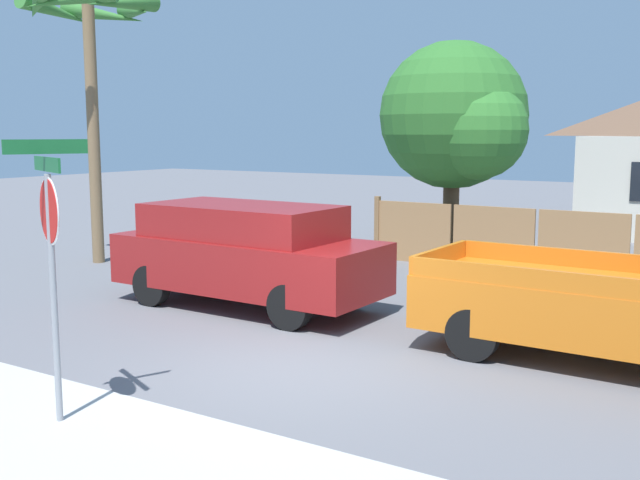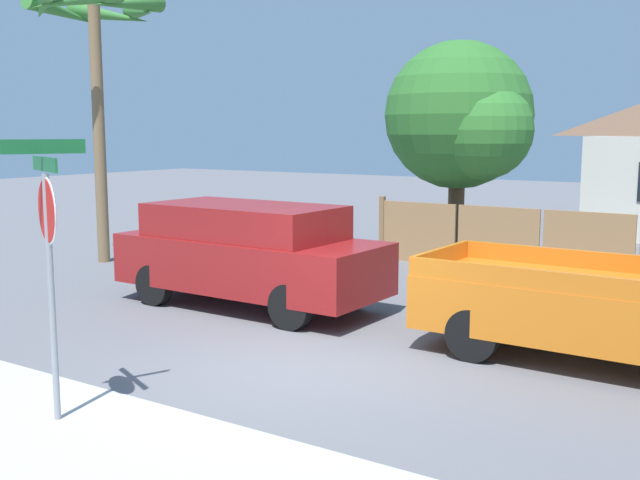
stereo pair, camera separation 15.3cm
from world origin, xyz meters
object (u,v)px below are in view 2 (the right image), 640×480
(palm_tree, at_px, (95,30))
(orange_pickup, at_px, (627,306))
(red_suv, at_px, (249,252))
(stop_sign, at_px, (48,233))
(oak_tree, at_px, (464,119))

(palm_tree, distance_m, orange_pickup, 13.18)
(red_suv, bearing_deg, stop_sign, -72.49)
(palm_tree, relative_size, orange_pickup, 1.24)
(red_suv, relative_size, orange_pickup, 0.98)
(palm_tree, bearing_deg, oak_tree, 36.73)
(palm_tree, distance_m, red_suv, 7.57)
(oak_tree, relative_size, stop_sign, 1.76)
(oak_tree, bearing_deg, palm_tree, -143.27)
(orange_pickup, relative_size, stop_sign, 1.67)
(oak_tree, distance_m, red_suv, 7.48)
(oak_tree, relative_size, red_suv, 1.07)
(palm_tree, relative_size, stop_sign, 2.08)
(palm_tree, bearing_deg, orange_pickup, -8.28)
(oak_tree, relative_size, orange_pickup, 1.05)
(oak_tree, distance_m, stop_sign, 12.40)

